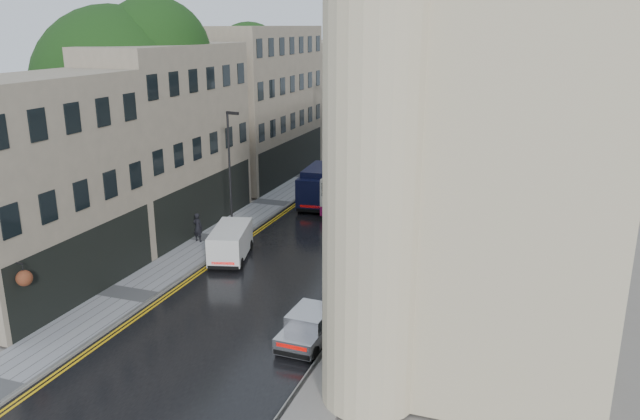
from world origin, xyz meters
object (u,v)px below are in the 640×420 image
Objects in this scene: silver_hatchback at (280,336)px; navy_van at (300,190)px; tree_near at (118,116)px; white_van at (210,252)px; lamp_post_near at (230,175)px; white_lorry at (334,227)px; pedestrian at (198,227)px; tree_far at (225,103)px; lamp_post_far at (327,123)px; cream_bus at (330,192)px.

navy_van is at bearing 110.88° from silver_hatchback.
silver_hatchback is at bearing -36.90° from tree_near.
lamp_post_near reaches higher than white_van.
white_lorry is 9.35m from silver_hatchback.
navy_van is 8.69m from pedestrian.
tree_near is at bearing 145.09° from silver_hatchback.
pedestrian is (-9.42, 10.03, 0.28)m from silver_hatchback.
lamp_post_far is (7.50, 3.32, -1.69)m from tree_far.
silver_hatchback is at bearing 143.17° from pedestrian.
lamp_post_near is at bearing 0.61° from tree_near.
silver_hatchback is 19.13m from navy_van.
pedestrian is (5.68, -14.53, -5.26)m from tree_far.
white_van is 11.30m from navy_van.
lamp_post_far reaches higher than white_van.
tree_near reaches higher than pedestrian.
white_lorry reaches higher than silver_hatchback.
lamp_post_near reaches higher than silver_hatchback.
pedestrian is (-2.59, 3.21, 0.05)m from white_van.
lamp_post_far is (-3.30, 9.06, 3.18)m from cream_bus.
lamp_post_near is at bearing 88.53° from white_van.
tree_far is 3.48× the size of silver_hatchback.
white_lorry is at bearing -73.45° from cream_bus.
lamp_post_near is at bearing 126.64° from silver_hatchback.
white_van is at bearing -108.53° from lamp_post_far.
silver_hatchback is 29.16m from lamp_post_far.
silver_hatchback is (15.40, -11.56, -6.25)m from tree_near.
pedestrian is (-5.12, -8.79, -0.38)m from cream_bus.
white_lorry is at bearing -47.19° from tree_far.
tree_near is at bearing -167.97° from lamp_post_near.
cream_bus is at bearing 104.85° from silver_hatchback.
white_van reaches higher than pedestrian.
lamp_post_near is (-7.19, 2.45, 1.62)m from white_lorry.
navy_van is at bearing -102.44° from lamp_post_far.
navy_van reaches higher than cream_bus.
white_van is (-2.54, -12.00, -0.43)m from cream_bus.
tree_near reaches higher than lamp_post_far.
pedestrian is at bearing -123.33° from cream_bus.
pedestrian is at bearing -68.65° from tree_far.
tree_near reaches higher than tree_far.
cream_bus is 2.03m from navy_van.
cream_bus is 10.27m from white_lorry.
white_van is at bearing -162.54° from white_lorry.
lamp_post_far is at bearing 76.49° from white_van.
navy_van is at bearing -161.86° from cream_bus.
lamp_post_far is (-6.74, 18.70, 2.35)m from white_lorry.
white_lorry is at bearing -90.79° from lamp_post_far.
lamp_post_near is (-1.85, -6.45, 2.35)m from navy_van.
lamp_post_far is at bearing 99.85° from lamp_post_near.
silver_hatchback is 0.40× the size of lamp_post_far.
silver_hatchback is at bearing -60.54° from white_van.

